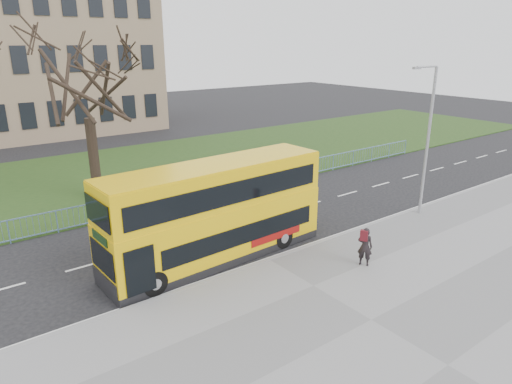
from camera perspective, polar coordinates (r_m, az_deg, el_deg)
ground at (r=19.64m, az=-1.19°, el=-7.09°), size 120.00×120.00×0.00m
pavement at (r=15.33m, az=14.20°, el=-15.41°), size 80.00×10.50×0.12m
kerb at (r=18.50m, az=1.63°, el=-8.55°), size 80.00×0.20×0.14m
grass_verge at (r=31.68m, az=-16.41°, el=2.22°), size 80.00×15.40×0.08m
guard_railing at (r=24.72m, az=-10.12°, el=-0.55°), size 40.00×0.12×1.10m
bare_tree at (r=25.70m, az=-20.34°, el=10.57°), size 7.52×7.52×10.74m
yellow_bus at (r=18.09m, az=-4.99°, el=-2.21°), size 9.45×2.69×3.92m
pedestrian at (r=18.22m, az=13.46°, el=-6.64°), size 0.62×0.68×1.56m
street_lamp at (r=23.61m, az=20.60°, el=6.60°), size 1.53×0.37×7.26m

